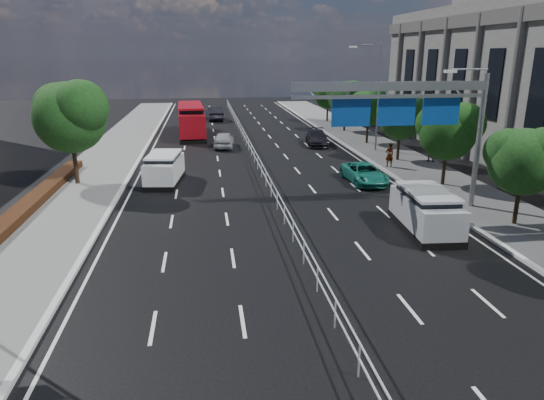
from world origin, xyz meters
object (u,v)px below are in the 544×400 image
object	(u,v)px
parked_car_teal	(364,173)
pedestrian_b	(430,151)
overhead_gantry	(412,106)
white_minivan	(164,169)
parked_car_dark	(317,138)
near_car_dark	(214,113)
near_car_silver	(224,140)
pedestrian_a	(389,155)
red_bus	(191,119)
silver_minivan	(426,211)

from	to	relation	value
parked_car_teal	pedestrian_b	distance (m)	8.53
overhead_gantry	white_minivan	xyz separation A→B (m)	(-13.18, 7.72, -4.64)
white_minivan	parked_car_dark	distance (m)	17.61
white_minivan	parked_car_dark	xyz separation A→B (m)	(12.94, 11.93, -0.29)
near_car_dark	parked_car_teal	bearing A→B (deg)	100.17
overhead_gantry	near_car_silver	size ratio (longest dim) A/B	2.46
pedestrian_a	pedestrian_b	xyz separation A→B (m)	(3.80, 1.33, -0.06)
parked_car_teal	red_bus	bearing A→B (deg)	116.89
white_minivan	near_car_dark	distance (m)	31.06
near_car_silver	white_minivan	bearing A→B (deg)	75.82
pedestrian_b	red_bus	bearing A→B (deg)	-11.51
near_car_silver	near_car_dark	xyz separation A→B (m)	(-0.37, 18.87, 0.14)
parked_car_teal	pedestrian_a	world-z (taller)	pedestrian_a
near_car_silver	near_car_dark	distance (m)	18.88
silver_minivan	parked_car_dark	world-z (taller)	silver_minivan
parked_car_teal	near_car_dark	bearing A→B (deg)	103.21
near_car_dark	parked_car_dark	size ratio (longest dim) A/B	1.11
white_minivan	parked_car_dark	world-z (taller)	white_minivan
overhead_gantry	silver_minivan	bearing A→B (deg)	-94.43
red_bus	silver_minivan	world-z (taller)	red_bus
parked_car_dark	white_minivan	bearing A→B (deg)	-129.69
white_minivan	parked_car_dark	bearing A→B (deg)	49.60
red_bus	near_car_dark	xyz separation A→B (m)	(2.66, 11.66, -0.80)
parked_car_teal	silver_minivan	bearing A→B (deg)	-92.14
overhead_gantry	pedestrian_a	xyz separation A→B (m)	(2.86, 9.64, -4.59)
overhead_gantry	red_bus	size ratio (longest dim) A/B	0.96
silver_minivan	parked_car_teal	bearing A→B (deg)	93.82
red_bus	near_car_silver	size ratio (longest dim) A/B	2.57
parked_car_teal	pedestrian_a	xyz separation A→B (m)	(3.10, 3.67, 0.39)
white_minivan	silver_minivan	bearing A→B (deg)	-32.95
near_car_dark	parked_car_teal	distance (m)	33.76
silver_minivan	pedestrian_a	bearing A→B (deg)	80.14
parked_car_dark	near_car_dark	bearing A→B (deg)	122.98
white_minivan	red_bus	distance (m)	19.20
overhead_gantry	parked_car_teal	xyz separation A→B (m)	(-0.24, 5.97, -4.97)
near_car_dark	parked_car_teal	world-z (taller)	near_car_dark
overhead_gantry	near_car_dark	xyz separation A→B (m)	(-9.18, 38.52, -4.76)
near_car_silver	parked_car_dark	bearing A→B (deg)	-174.03
red_bus	white_minivan	bearing A→B (deg)	-96.97
near_car_dark	pedestrian_b	size ratio (longest dim) A/B	3.13
white_minivan	silver_minivan	world-z (taller)	silver_minivan
near_car_silver	near_car_dark	size ratio (longest dim) A/B	0.81
overhead_gantry	near_car_silver	bearing A→B (deg)	114.15
white_minivan	parked_car_teal	bearing A→B (deg)	-0.77
white_minivan	parked_car_dark	size ratio (longest dim) A/B	1.01
silver_minivan	red_bus	bearing A→B (deg)	114.98
overhead_gantry	parked_car_teal	bearing A→B (deg)	92.30
near_car_dark	silver_minivan	bearing A→B (deg)	96.94
red_bus	silver_minivan	size ratio (longest dim) A/B	2.14
silver_minivan	parked_car_teal	xyz separation A→B (m)	(0.00, 9.06, -0.36)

